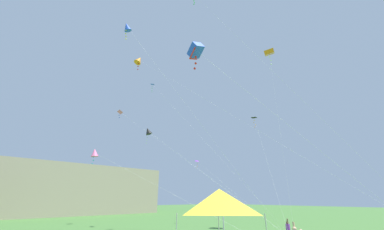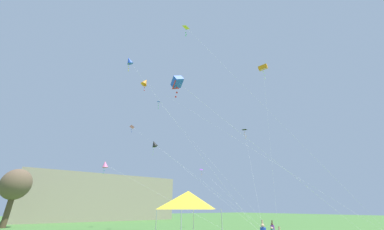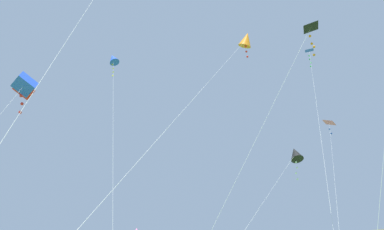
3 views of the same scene
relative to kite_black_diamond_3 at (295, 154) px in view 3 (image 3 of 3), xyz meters
The scene contains 7 objects.
kite_black_diamond_3 is the anchor object (origin of this frame).
kite_black_delta_4 13.75m from the kite_black_diamond_3, 59.65° to the right, with size 4.79×4.99×12.37m.
kite_pink_delta_5 9.76m from the kite_black_diamond_3, 95.13° to the left, with size 9.17×23.27×17.39m.
kite_blue_diamond_6 13.63m from the kite_black_diamond_3, 131.36° to the right, with size 11.61×7.90×18.67m.
kite_orange_diamond_7 10.04m from the kite_black_diamond_3, 163.98° to the right, with size 11.49×24.68×22.36m.
kite_blue_box_8 16.96m from the kite_black_diamond_3, 109.90° to the right, with size 11.06×8.81×13.25m.
kite_blue_delta_9 8.12m from the kite_black_diamond_3, 50.76° to the left, with size 7.15×16.28×20.44m.
Camera 3 is at (10.86, -3.67, 3.09)m, focal length 40.00 mm.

